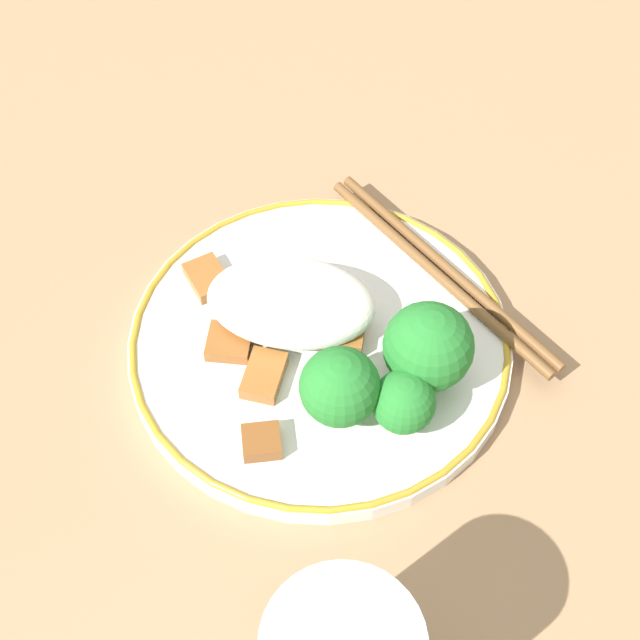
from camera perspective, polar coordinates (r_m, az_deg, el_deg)
The scene contains 12 objects.
ground_plane at distance 0.63m, azimuth -0.00°, elevation -1.81°, with size 3.00×3.00×0.00m, color #9E7A56.
plate at distance 0.62m, azimuth -0.00°, elevation -1.37°, with size 0.27×0.27×0.02m.
rice_mound at distance 0.61m, azimuth -1.85°, elevation 1.16°, with size 0.12×0.07×0.04m.
broccoli_back_left at distance 0.55m, azimuth 1.27°, elevation -4.33°, with size 0.05×0.05×0.06m.
broccoli_back_center at distance 0.56m, azimuth 5.37°, elevation -5.30°, with size 0.04×0.04×0.05m.
broccoli_back_right at distance 0.57m, azimuth 6.94°, elevation -1.74°, with size 0.06×0.06×0.07m.
meat_near_front at distance 0.61m, azimuth 1.61°, elevation -0.99°, with size 0.03×0.03×0.01m.
meat_near_left at distance 0.59m, azimuth -3.60°, elevation -3.56°, with size 0.03×0.04×0.01m.
meat_near_right at distance 0.57m, azimuth -3.76°, elevation -7.78°, with size 0.03×0.03×0.01m.
meat_near_back at distance 0.65m, azimuth -7.22°, elevation 2.68°, with size 0.04×0.04×0.01m.
meat_on_rice_edge at distance 0.61m, azimuth -5.82°, elevation -1.42°, with size 0.03×0.03×0.01m.
chopsticks at distance 0.65m, azimuth 7.76°, elevation 3.17°, with size 0.18×0.17×0.01m.
Camera 1 is at (0.05, -0.35, 0.52)m, focal length 50.00 mm.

